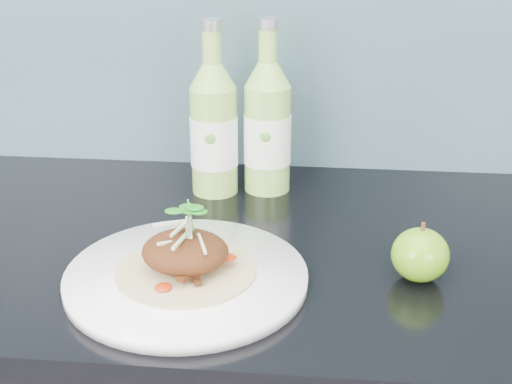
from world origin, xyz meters
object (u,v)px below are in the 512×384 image
dinner_plate (186,278)px  cider_bottle_right (267,128)px  green_apple (420,255)px  cider_bottle_left (214,129)px

dinner_plate → cider_bottle_right: (0.07, 0.31, 0.10)m
dinner_plate → cider_bottle_right: cider_bottle_right is taller
dinner_plate → green_apple: (0.28, 0.04, 0.03)m
green_apple → cider_bottle_left: 0.39m
green_apple → cider_bottle_left: bearing=139.5°
cider_bottle_left → cider_bottle_right: size_ratio=1.00×
cider_bottle_left → dinner_plate: bearing=-110.7°
dinner_plate → green_apple: green_apple is taller
green_apple → cider_bottle_left: size_ratio=0.34×
dinner_plate → cider_bottle_left: cider_bottle_left is taller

